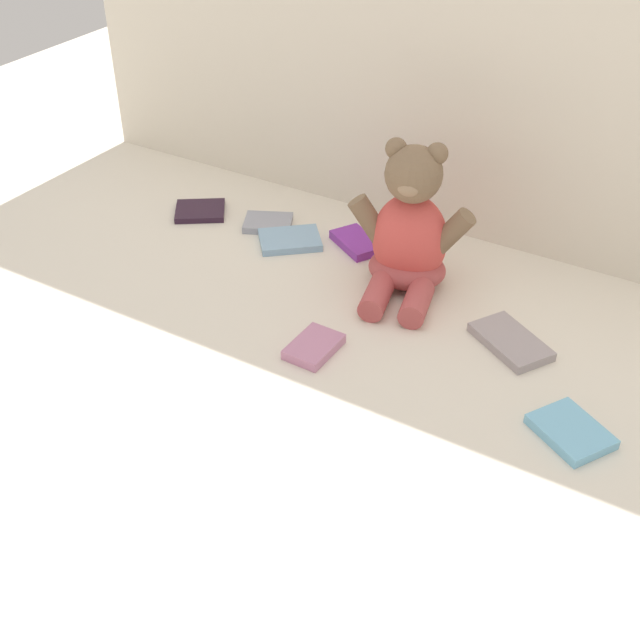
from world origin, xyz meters
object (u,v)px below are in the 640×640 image
object	(u,v)px
book_case_3	(268,223)
book_case_4	(357,242)
book_case_0	(290,240)
book_case_1	(511,342)
book_case_5	(314,347)
book_case_6	(571,432)
book_case_2	(200,211)
teddy_bear	(409,236)

from	to	relation	value
book_case_3	book_case_4	xyz separation A→B (m)	(0.20, 0.02, 0.00)
book_case_0	book_case_1	size ratio (longest dim) A/B	0.87
book_case_5	book_case_6	world-z (taller)	book_case_5
book_case_0	book_case_2	world-z (taller)	book_case_0
book_case_4	book_case_5	xyz separation A→B (m)	(0.10, -0.34, -0.00)
book_case_2	book_case_6	world-z (taller)	book_case_6
teddy_bear	book_case_3	world-z (taller)	teddy_bear
book_case_0	book_case_6	size ratio (longest dim) A/B	1.09
book_case_4	book_case_2	bearing A→B (deg)	-50.93
teddy_bear	book_case_1	bearing A→B (deg)	-32.32
book_case_1	book_case_6	xyz separation A→B (m)	(0.15, -0.16, -0.00)
book_case_4	book_case_6	bearing A→B (deg)	89.95
book_case_3	book_case_0	bearing A→B (deg)	-140.64
book_case_2	book_case_4	size ratio (longest dim) A/B	0.93
book_case_6	book_case_2	bearing A→B (deg)	-75.62
teddy_bear	book_case_0	distance (m)	0.29
teddy_bear	book_case_2	xyz separation A→B (m)	(-0.50, 0.02, -0.10)
book_case_3	book_case_5	world-z (taller)	book_case_5
book_case_0	book_case_2	size ratio (longest dim) A/B	1.17
book_case_4	book_case_6	xyz separation A→B (m)	(0.54, -0.32, -0.00)
book_case_2	book_case_4	distance (m)	0.36
book_case_1	book_case_5	world-z (taller)	same
book_case_3	book_case_5	distance (m)	0.44
teddy_bear	book_case_0	bearing A→B (deg)	162.77
book_case_6	book_case_1	bearing A→B (deg)	-105.72
book_case_2	book_case_4	bearing A→B (deg)	63.97
teddy_bear	book_case_4	size ratio (longest dim) A/B	2.54
teddy_bear	book_case_0	xyz separation A→B (m)	(-0.27, 0.02, -0.10)
book_case_2	teddy_bear	bearing A→B (deg)	52.94
book_case_1	book_case_5	xyz separation A→B (m)	(-0.28, -0.18, 0.00)
book_case_3	book_case_4	distance (m)	0.20
book_case_2	book_case_3	size ratio (longest dim) A/B	1.06
book_case_2	book_case_0	bearing A→B (deg)	54.10
teddy_bear	book_case_6	bearing A→B (deg)	-45.56
book_case_6	book_case_5	bearing A→B (deg)	-56.34
book_case_0	book_case_1	bearing A→B (deg)	38.98
book_case_0	book_case_2	bearing A→B (deg)	-131.59
book_case_1	book_case_3	bearing A→B (deg)	-71.60
teddy_bear	book_case_2	world-z (taller)	teddy_bear
book_case_0	book_case_4	xyz separation A→B (m)	(0.12, 0.06, 0.00)
book_case_1	book_case_4	bearing A→B (deg)	-80.86
book_case_3	book_case_6	size ratio (longest dim) A/B	0.88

